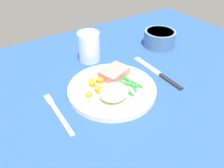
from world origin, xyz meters
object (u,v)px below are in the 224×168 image
(knife, at_px, (158,73))
(water_glass, at_px, (89,49))
(dinner_plate, at_px, (112,89))
(fork, at_px, (58,114))
(salad_bowl, at_px, (160,37))
(meat_portion, at_px, (114,73))

(knife, bearing_deg, water_glass, 125.70)
(dinner_plate, bearing_deg, fork, -179.07)
(fork, xyz_separation_m, salad_bowl, (0.45, 0.14, 0.03))
(fork, relative_size, water_glass, 1.74)
(dinner_plate, distance_m, salad_bowl, 0.33)
(dinner_plate, relative_size, fork, 1.44)
(dinner_plate, xyz_separation_m, fork, (-0.16, -0.00, -0.01))
(meat_portion, xyz_separation_m, water_glass, (0.00, 0.15, 0.01))
(meat_portion, bearing_deg, fork, -168.05)
(meat_portion, relative_size, water_glass, 0.83)
(fork, bearing_deg, water_glass, 44.43)
(meat_portion, xyz_separation_m, salad_bowl, (0.26, 0.10, 0.00))
(dinner_plate, height_order, salad_bowl, salad_bowl)
(meat_portion, relative_size, fork, 0.48)
(dinner_plate, xyz_separation_m, meat_portion, (0.03, 0.04, 0.02))
(dinner_plate, bearing_deg, meat_portion, 49.40)
(knife, xyz_separation_m, salad_bowl, (0.13, 0.14, 0.03))
(fork, height_order, salad_bowl, salad_bowl)
(knife, bearing_deg, salad_bowl, 47.43)
(knife, height_order, water_glass, water_glass)
(meat_portion, distance_m, salad_bowl, 0.28)
(knife, bearing_deg, meat_portion, 163.66)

